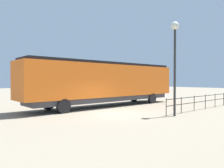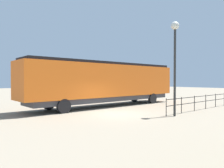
% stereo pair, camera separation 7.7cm
% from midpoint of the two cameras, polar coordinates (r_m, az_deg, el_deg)
% --- Properties ---
extents(ground_plane, '(120.00, 120.00, 0.00)m').
position_cam_midpoint_polar(ground_plane, '(16.25, 1.03, -7.89)').
color(ground_plane, gray).
extents(locomotive, '(2.98, 16.55, 4.21)m').
position_cam_midpoint_polar(locomotive, '(21.07, -0.16, 0.59)').
color(locomotive, orange).
rests_on(locomotive, ground_plane).
extents(lamp_post, '(0.56, 0.56, 6.59)m').
position_cam_midpoint_polar(lamp_post, '(15.75, 16.50, 9.28)').
color(lamp_post, '#2D2D2D').
rests_on(lamp_post, ground_plane).
extents(platform_fence, '(0.05, 11.70, 1.25)m').
position_cam_midpoint_polar(platform_fence, '(20.53, 23.73, -3.83)').
color(platform_fence, black).
rests_on(platform_fence, ground_plane).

